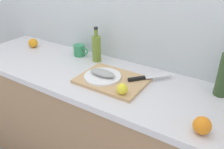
# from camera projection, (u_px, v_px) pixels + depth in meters

# --- Properties ---
(back_wall) EXTENTS (3.20, 0.05, 2.50)m
(back_wall) POSITION_uv_depth(u_px,v_px,m) (114.00, 11.00, 1.63)
(back_wall) COLOR silver
(back_wall) RESTS_ON ground_plane
(kitchen_counter) EXTENTS (2.00, 0.60, 0.90)m
(kitchen_counter) POSITION_uv_depth(u_px,v_px,m) (91.00, 125.00, 1.75)
(kitchen_counter) COLOR #9E7A56
(kitchen_counter) RESTS_ON ground_plane
(cutting_board) EXTENTS (0.41, 0.30, 0.02)m
(cutting_board) POSITION_uv_depth(u_px,v_px,m) (112.00, 80.00, 1.43)
(cutting_board) COLOR tan
(cutting_board) RESTS_ON kitchen_counter
(white_plate) EXTENTS (0.23, 0.23, 0.01)m
(white_plate) POSITION_uv_depth(u_px,v_px,m) (103.00, 76.00, 1.44)
(white_plate) COLOR white
(white_plate) RESTS_ON cutting_board
(fish_fillet) EXTENTS (0.17, 0.07, 0.04)m
(fish_fillet) POSITION_uv_depth(u_px,v_px,m) (102.00, 73.00, 1.43)
(fish_fillet) COLOR #999E99
(fish_fillet) RESTS_ON white_plate
(chef_knife) EXTENTS (0.21, 0.24, 0.02)m
(chef_knife) POSITION_uv_depth(u_px,v_px,m) (145.00, 78.00, 1.42)
(chef_knife) COLOR silver
(chef_knife) RESTS_ON cutting_board
(lemon_0) EXTENTS (0.06, 0.06, 0.06)m
(lemon_0) POSITION_uv_depth(u_px,v_px,m) (122.00, 89.00, 1.26)
(lemon_0) COLOR yellow
(lemon_0) RESTS_ON cutting_board
(olive_oil_bottle) EXTENTS (0.06, 0.06, 0.26)m
(olive_oil_bottle) POSITION_uv_depth(u_px,v_px,m) (96.00, 48.00, 1.67)
(olive_oil_bottle) COLOR olive
(olive_oil_bottle) RESTS_ON kitchen_counter
(coffee_mug_0) EXTENTS (0.13, 0.09, 0.09)m
(coffee_mug_0) POSITION_uv_depth(u_px,v_px,m) (80.00, 50.00, 1.78)
(coffee_mug_0) COLOR #338C59
(coffee_mug_0) RESTS_ON kitchen_counter
(orange_0) EXTENTS (0.08, 0.08, 0.08)m
(orange_0) POSITION_uv_depth(u_px,v_px,m) (33.00, 43.00, 1.94)
(orange_0) COLOR orange
(orange_0) RESTS_ON kitchen_counter
(orange_1) EXTENTS (0.08, 0.08, 0.08)m
(orange_1) POSITION_uv_depth(u_px,v_px,m) (202.00, 125.00, 1.01)
(orange_1) COLOR orange
(orange_1) RESTS_ON kitchen_counter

